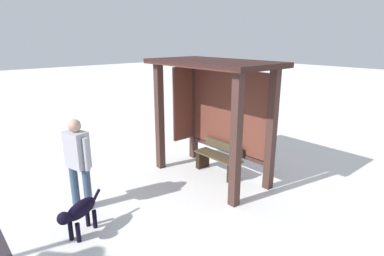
% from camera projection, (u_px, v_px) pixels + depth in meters
% --- Properties ---
extents(ground_plane, '(60.00, 60.00, 0.00)m').
position_uv_depth(ground_plane, '(210.00, 176.00, 7.01)').
color(ground_plane, white).
extents(bus_shelter, '(2.79, 1.51, 2.57)m').
position_uv_depth(bus_shelter, '(214.00, 95.00, 6.67)').
color(bus_shelter, '#3D2621').
rests_on(bus_shelter, ground).
extents(bench_left_inside, '(1.20, 0.39, 0.73)m').
position_uv_depth(bench_left_inside, '(218.00, 160.00, 7.07)').
color(bench_left_inside, '#433A28').
rests_on(bench_left_inside, ground).
extents(person_walking, '(0.60, 0.35, 1.69)m').
position_uv_depth(person_walking, '(78.00, 158.00, 5.43)').
color(person_walking, '#AAAAB4').
rests_on(person_walking, ground).
extents(dog, '(0.52, 0.86, 0.59)m').
position_uv_depth(dog, '(79.00, 212.00, 4.81)').
color(dog, black).
rests_on(dog, ground).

